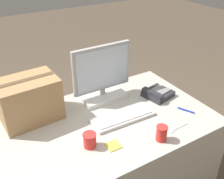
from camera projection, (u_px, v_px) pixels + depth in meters
office_desk at (86, 168)px, 1.88m from camera, size 1.80×0.90×0.71m
monitor at (102, 77)px, 1.95m from camera, size 0.46×0.22×0.42m
keyboard at (123, 117)px, 1.80m from camera, size 0.45×0.18×0.03m
desk_phone at (157, 93)px, 2.04m from camera, size 0.23×0.22×0.07m
paper_cup_left at (90, 140)px, 1.54m from camera, size 0.08×0.08×0.09m
paper_cup_right at (162, 133)px, 1.59m from camera, size 0.07×0.07×0.10m
spoon at (175, 129)px, 1.70m from camera, size 0.17×0.03×0.00m
cardboard_box at (29, 100)px, 1.74m from camera, size 0.40×0.29×0.30m
pen_marker at (186, 110)px, 1.88m from camera, size 0.06×0.11×0.01m
sticky_note_pad at (113, 146)px, 1.57m from camera, size 0.08×0.08×0.01m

